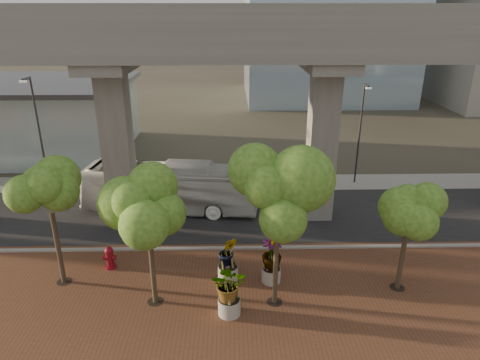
{
  "coord_description": "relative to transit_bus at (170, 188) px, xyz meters",
  "views": [
    {
      "loc": [
        0.62,
        -22.12,
        12.15
      ],
      "look_at": [
        1.13,
        0.5,
        3.07
      ],
      "focal_mm": 32.0,
      "sensor_mm": 36.0,
      "label": 1
    }
  ],
  "objects": [
    {
      "name": "street_tree_near_east",
      "position": [
        5.76,
        -9.61,
        3.57
      ],
      "size": [
        4.25,
        4.25,
        7.02
      ],
      "color": "#4D3B2C",
      "rests_on": "ground"
    },
    {
      "name": "asphalt_road",
      "position": [
        3.26,
        -1.04,
        -1.53
      ],
      "size": [
        90.0,
        8.0,
        0.04
      ],
      "primitive_type": "cube",
      "color": "black",
      "rests_on": "ground"
    },
    {
      "name": "far_sidewalk",
      "position": [
        3.26,
        4.46,
        -1.52
      ],
      "size": [
        90.0,
        3.0,
        0.06
      ],
      "primitive_type": "cube",
      "color": "gray",
      "rests_on": "ground"
    },
    {
      "name": "ground",
      "position": [
        3.26,
        -3.04,
        -1.55
      ],
      "size": [
        160.0,
        160.0,
        0.0
      ],
      "primitive_type": "plane",
      "color": "#333025",
      "rests_on": "ground"
    },
    {
      "name": "planter_right",
      "position": [
        5.74,
        -8.04,
        -0.06
      ],
      "size": [
        2.22,
        2.22,
        2.37
      ],
      "color": "#ACA69B",
      "rests_on": "ground"
    },
    {
      "name": "streetlamp_west",
      "position": [
        -9.02,
        2.95,
        3.17
      ],
      "size": [
        0.4,
        1.17,
        8.09
      ],
      "color": "#2F2F34",
      "rests_on": "ground"
    },
    {
      "name": "brick_plaza",
      "position": [
        3.26,
        -11.04,
        -1.52
      ],
      "size": [
        70.0,
        13.0,
        0.06
      ],
      "primitive_type": "cube",
      "color": "brown",
      "rests_on": "ground"
    },
    {
      "name": "station_pavilion",
      "position": [
        -16.74,
        12.96,
        1.67
      ],
      "size": [
        23.0,
        13.0,
        6.3
      ],
      "color": "silver",
      "rests_on": "ground"
    },
    {
      "name": "transit_viaduct",
      "position": [
        3.26,
        -1.04,
        5.73
      ],
      "size": [
        72.0,
        5.6,
        12.4
      ],
      "color": "gray",
      "rests_on": "ground"
    },
    {
      "name": "planter_left",
      "position": [
        3.7,
        -7.89,
        -0.06
      ],
      "size": [
        2.15,
        2.15,
        2.36
      ],
      "color": "gray",
      "rests_on": "ground"
    },
    {
      "name": "transit_bus",
      "position": [
        0.0,
        0.0,
        0.0
      ],
      "size": [
        11.37,
        3.97,
        3.1
      ],
      "primitive_type": "imported",
      "rotation": [
        0.0,
        0.0,
        1.45
      ],
      "color": "silver",
      "rests_on": "ground"
    },
    {
      "name": "streetlamp_east",
      "position": [
        13.14,
        4.29,
        2.73
      ],
      "size": [
        0.36,
        1.06,
        7.34
      ],
      "color": "#2A292E",
      "rests_on": "ground"
    },
    {
      "name": "street_tree_far_east",
      "position": [
        11.59,
        -8.69,
        2.63
      ],
      "size": [
        3.03,
        3.03,
        5.52
      ],
      "color": "#4D3B2C",
      "rests_on": "ground"
    },
    {
      "name": "planter_front",
      "position": [
        3.76,
        -10.35,
        -0.08
      ],
      "size": [
        2.11,
        2.11,
        2.32
      ],
      "color": "#B0AB9F",
      "rests_on": "ground"
    },
    {
      "name": "curb_strip",
      "position": [
        3.26,
        -5.04,
        -1.47
      ],
      "size": [
        70.0,
        0.25,
        0.16
      ],
      "primitive_type": "cube",
      "color": "gray",
      "rests_on": "ground"
    },
    {
      "name": "street_tree_near_west",
      "position": [
        0.47,
        -9.47,
        3.13
      ],
      "size": [
        3.57,
        3.57,
        6.27
      ],
      "color": "#4D3B2C",
      "rests_on": "ground"
    },
    {
      "name": "street_tree_far_west",
      "position": [
        -4.13,
        -7.87,
        3.13
      ],
      "size": [
        3.32,
        3.32,
        6.16
      ],
      "color": "#4D3B2C",
      "rests_on": "ground"
    },
    {
      "name": "fire_hydrant",
      "position": [
        -2.21,
        -6.7,
        -0.91
      ],
      "size": [
        0.61,
        0.55,
        1.22
      ],
      "color": "maroon",
      "rests_on": "ground"
    }
  ]
}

